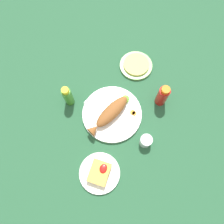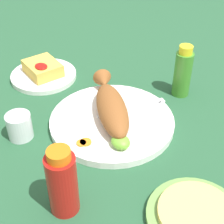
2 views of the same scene
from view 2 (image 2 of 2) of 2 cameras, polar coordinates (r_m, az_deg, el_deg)
ground_plane at (r=0.85m, az=0.00°, el=-2.04°), size 4.00×4.00×0.00m
main_plate at (r=0.85m, az=0.00°, el=-1.57°), size 0.31×0.31×0.02m
fried_fish at (r=0.84m, az=-0.20°, el=1.07°), size 0.26×0.16×0.06m
fork_near at (r=0.88m, az=4.06°, el=0.90°), size 0.06×0.18×0.00m
fork_far at (r=0.84m, az=5.46°, el=-0.89°), size 0.06×0.18×0.00m
carrot_slice_near at (r=0.77m, az=-4.41°, el=-5.01°), size 0.03×0.03×0.00m
carrot_slice_mid at (r=0.77m, az=-5.13°, el=-5.16°), size 0.02×0.02×0.00m
lime_wedge_main at (r=0.76m, az=1.43°, el=-4.97°), size 0.05×0.04×0.03m
hot_sauce_bottle_red at (r=0.63m, az=-8.26°, el=-11.52°), size 0.06×0.06×0.15m
hot_sauce_bottle_green at (r=0.94m, az=11.86°, el=6.38°), size 0.05×0.05×0.15m
salt_cup at (r=0.83m, az=-15.09°, el=-2.51°), size 0.06×0.06×0.06m
side_plate_fries at (r=1.05m, az=-11.27°, el=5.96°), size 0.19×0.19×0.01m
fries_pile at (r=1.03m, az=-11.45°, el=7.15°), size 0.11×0.09×0.04m
tortilla_plate at (r=0.67m, az=13.76°, el=-16.70°), size 0.18×0.18×0.01m
tortilla_stack at (r=0.66m, az=13.92°, el=-16.03°), size 0.14×0.14×0.01m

